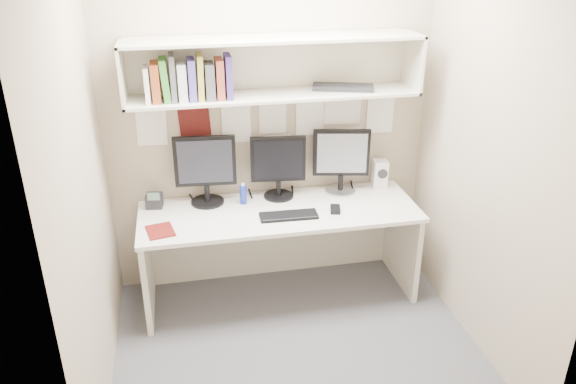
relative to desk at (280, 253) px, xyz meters
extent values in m
cube|color=#4C4B51|center=(0.00, -0.65, -0.37)|extent=(2.40, 2.00, 0.01)
cube|color=tan|center=(0.00, 0.35, 0.93)|extent=(2.40, 0.02, 2.60)
cube|color=tan|center=(0.00, -1.65, 0.93)|extent=(2.40, 0.02, 2.60)
cube|color=tan|center=(-1.20, -0.65, 0.93)|extent=(0.02, 2.00, 2.60)
cube|color=tan|center=(1.20, -0.65, 0.93)|extent=(0.02, 2.00, 2.60)
cube|color=silver|center=(0.00, -0.01, 0.35)|extent=(2.00, 0.70, 0.03)
cube|color=beige|center=(0.00, 0.32, -0.02)|extent=(1.96, 0.02, 0.70)
cube|color=beige|center=(0.00, 0.16, 1.16)|extent=(2.00, 0.38, 0.02)
cube|color=beige|center=(0.00, 0.16, 1.54)|extent=(2.00, 0.38, 0.02)
cube|color=beige|center=(0.00, 0.34, 1.35)|extent=(2.00, 0.02, 0.40)
cube|color=beige|center=(-0.99, 0.16, 1.35)|extent=(0.02, 0.38, 0.40)
cube|color=beige|center=(0.99, 0.16, 1.35)|extent=(0.02, 0.38, 0.40)
cylinder|color=black|center=(-0.50, 0.21, 0.37)|extent=(0.24, 0.24, 0.02)
cylinder|color=black|center=(-0.50, 0.21, 0.44)|extent=(0.04, 0.04, 0.12)
cube|color=black|center=(-0.50, 0.22, 0.69)|extent=(0.44, 0.07, 0.38)
cube|color=black|center=(-0.50, 0.20, 0.69)|extent=(0.39, 0.03, 0.32)
cylinder|color=black|center=(0.03, 0.21, 0.37)|extent=(0.22, 0.22, 0.02)
cylinder|color=black|center=(0.03, 0.21, 0.44)|extent=(0.04, 0.04, 0.11)
cube|color=black|center=(0.03, 0.22, 0.66)|extent=(0.41, 0.08, 0.35)
cube|color=black|center=(0.03, 0.20, 0.66)|extent=(0.35, 0.04, 0.29)
cylinder|color=#A5A5AA|center=(0.52, 0.21, 0.37)|extent=(0.23, 0.23, 0.02)
cylinder|color=black|center=(0.52, 0.21, 0.44)|extent=(0.04, 0.04, 0.12)
cube|color=black|center=(0.52, 0.22, 0.68)|extent=(0.42, 0.12, 0.36)
cube|color=#AEAEB3|center=(0.52, 0.20, 0.68)|extent=(0.37, 0.08, 0.31)
cube|color=black|center=(0.04, -0.13, 0.37)|extent=(0.41, 0.16, 0.02)
cube|color=black|center=(0.39, -0.11, 0.38)|extent=(0.09, 0.12, 0.03)
cube|color=silver|center=(0.84, 0.24, 0.47)|extent=(0.12, 0.12, 0.22)
cylinder|color=black|center=(0.84, 0.18, 0.49)|extent=(0.08, 0.01, 0.08)
cylinder|color=#162B99|center=(-0.24, 0.15, 0.44)|extent=(0.05, 0.05, 0.14)
cylinder|color=white|center=(-0.24, 0.15, 0.51)|extent=(0.03, 0.03, 0.02)
cube|color=#601310|center=(-0.84, -0.17, 0.37)|extent=(0.21, 0.24, 0.01)
cube|color=black|center=(-0.88, 0.21, 0.42)|extent=(0.13, 0.11, 0.10)
cube|color=#4C6659|center=(-0.88, 0.16, 0.47)|extent=(0.09, 0.02, 0.06)
cube|color=white|center=(-0.84, 0.12, 1.29)|extent=(0.03, 0.19, 0.23)
cube|color=#8F3C1A|center=(-0.78, 0.12, 1.30)|extent=(0.05, 0.19, 0.25)
cube|color=#357E2A|center=(-0.72, 0.12, 1.31)|extent=(0.04, 0.19, 0.28)
cube|color=#48464B|center=(-0.67, 0.12, 1.32)|extent=(0.03, 0.19, 0.30)
cube|color=silver|center=(-0.62, 0.12, 1.30)|extent=(0.06, 0.19, 0.24)
cube|color=#483A92|center=(-0.55, 0.12, 1.31)|extent=(0.05, 0.19, 0.27)
cube|color=#9E9734|center=(-0.50, 0.12, 1.32)|extent=(0.04, 0.19, 0.29)
cube|color=#424245|center=(-0.44, 0.12, 1.29)|extent=(0.06, 0.19, 0.23)
cube|color=brown|center=(-0.37, 0.12, 1.30)|extent=(0.05, 0.19, 0.26)
cube|color=navy|center=(-0.31, 0.12, 1.32)|extent=(0.04, 0.19, 0.28)
cube|color=black|center=(0.49, 0.17, 1.19)|extent=(0.45, 0.28, 0.03)
camera|label=1|loc=(-0.66, -3.56, 2.17)|focal=35.00mm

